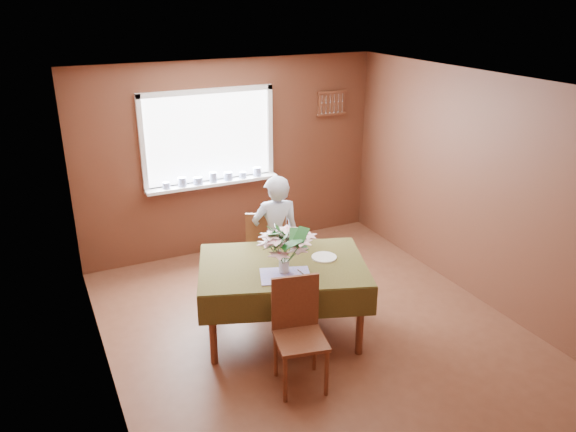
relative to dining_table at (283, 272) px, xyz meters
name	(u,v)px	position (x,y,z in m)	size (l,w,h in m)	color
floor	(311,327)	(0.30, -0.04, -0.69)	(4.50, 4.50, 0.00)	brown
ceiling	(315,83)	(0.30, -0.04, 1.81)	(4.50, 4.50, 0.00)	white
wall_back	(232,158)	(0.30, 2.21, 0.56)	(4.00, 4.00, 0.00)	brown
wall_front	(481,336)	(0.30, -2.29, 0.56)	(4.00, 4.00, 0.00)	brown
wall_left	(96,255)	(-1.70, -0.04, 0.56)	(4.50, 4.50, 0.00)	brown
wall_right	(473,187)	(2.30, -0.04, 0.56)	(4.50, 4.50, 0.00)	brown
window_assembly	(211,155)	(0.00, 2.16, 0.65)	(1.72, 0.20, 1.22)	white
spoon_rack	(332,103)	(1.75, 2.18, 1.16)	(0.44, 0.05, 0.33)	brown
dining_table	(283,272)	(0.00, 0.00, 0.00)	(1.89, 1.57, 0.79)	brown
chair_far	(267,249)	(0.19, 0.83, -0.13)	(0.60, 0.60, 1.03)	brown
chair_near	(298,328)	(-0.19, -0.73, -0.15)	(0.50, 0.50, 0.99)	brown
seated_woman	(276,238)	(0.25, 0.70, 0.04)	(0.53, 0.35, 1.45)	white
flower_bouquet	(284,245)	(-0.06, -0.17, 0.37)	(0.50, 0.50, 0.43)	white
side_plate	(324,257)	(0.43, -0.06, 0.10)	(0.25, 0.25, 0.01)	white
table_knife	(303,274)	(0.07, -0.29, 0.10)	(0.02, 0.20, 0.00)	silver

